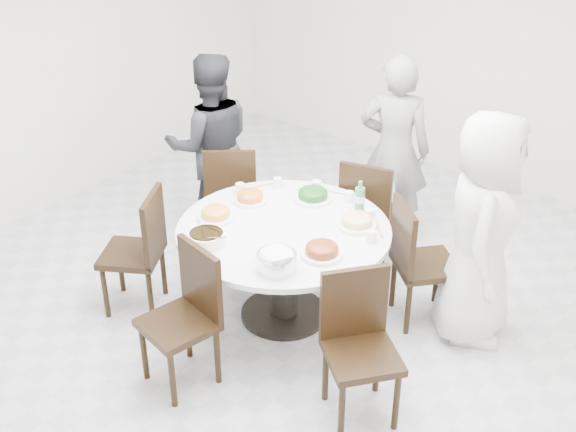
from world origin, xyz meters
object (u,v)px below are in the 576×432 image
Objects in this scene: rice_bowl at (276,262)px; soup_bowl at (206,238)px; dining_table at (284,273)px; diner_left at (211,145)px; chair_sw at (131,251)px; diner_right at (482,230)px; diner_middle at (394,151)px; chair_s at (178,321)px; chair_ne at (426,262)px; chair_n at (371,210)px; beverage_bottle at (360,197)px; chair_nw at (232,193)px; chair_se at (362,353)px.

rice_bowl is 0.99× the size of soup_bowl.
dining_table is 5.81× the size of soup_bowl.
chair_sw is at bearing 55.23° from diner_left.
diner_right is 1.41m from diner_middle.
diner_right is (1.26, 1.63, 0.36)m from chair_s.
dining_table is 1.58× the size of chair_ne.
diner_left reaches higher than chair_ne.
dining_table is 0.92× the size of diner_middle.
soup_bowl is (-0.19, 0.49, 0.31)m from chair_s.
diner_middle is (-0.80, 0.88, 0.34)m from chair_ne.
chair_n is 3.68× the size of soup_bowl.
dining_table is at bearing 59.17° from soup_bowl.
chair_n is 1.18m from diner_right.
beverage_bottle is at bearing 87.29° from chair_s.
chair_sw is 3.70× the size of rice_bowl.
beverage_bottle is at bearing 59.77° from soup_bowl.
chair_nw is (-1.81, -0.04, 0.00)m from chair_ne.
diner_middle is at bearing 32.36° from diner_right.
diner_right reaches higher than diner_left.
chair_ne reaches higher than soup_bowl.
diner_middle is at bearing 64.94° from chair_se.
chair_n and chair_sw have the same top height.
diner_right is (0.34, 0.06, 0.36)m from chair_ne.
diner_right is 2.46m from diner_left.
diner_right is (2.15, 0.10, 0.36)m from chair_nw.
rice_bowl is (0.19, -1.47, 0.33)m from chair_n.
chair_n is 1.48m from diner_left.
chair_ne and chair_n have the same top height.
chair_nw is at bearing 113.04° from diner_left.
chair_n is 1.00× the size of chair_sw.
chair_sw is 3.68× the size of soup_bowl.
chair_se is at bearing 102.81° from diner_left.
chair_n and chair_s have the same top height.
chair_s and chair_se have the same top height.
chair_nw is 2.18m from diner_right.
chair_ne is 2.14m from diner_left.
chair_nw is at bearing 150.29° from dining_table.
soup_bowl is at bearing -176.59° from rice_bowl.
rice_bowl is at bearing 119.63° from diner_right.
diner_middle is at bearing -176.83° from chair_nw.
rice_bowl reaches higher than dining_table.
diner_left is 6.24× the size of rice_bowl.
rice_bowl is at bearing -90.37° from beverage_bottle.
chair_se is (0.99, -0.52, 0.10)m from dining_table.
diner_right reaches higher than dining_table.
rice_bowl is at bearing 65.74° from chair_s.
chair_sw is 1.00× the size of chair_se.
diner_left is at bearing 101.82° from chair_se.
chair_se reaches higher than rice_bowl.
chair_n is at bearing 144.66° from diner_left.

